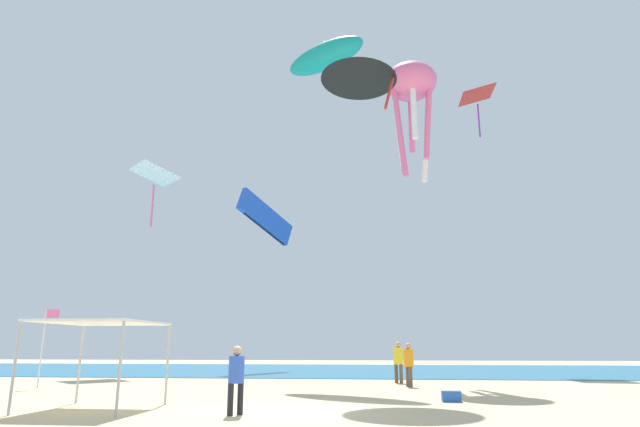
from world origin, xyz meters
TOP-DOWN VIEW (x-y plane):
  - ground at (0.00, 0.00)m, footprint 110.00×110.00m
  - ocean_strip at (0.00, 25.95)m, footprint 110.00×23.24m
  - canopy_tent at (-4.86, -0.13)m, footprint 2.79×3.02m
  - person_near_tent at (3.45, 11.56)m, footprint 0.44×0.44m
  - person_central at (3.81, 9.17)m, footprint 0.42×0.46m
  - person_rightmost at (-0.82, -0.96)m, footprint 0.39×0.39m
  - banner_flag at (-10.97, 6.82)m, footprint 0.61×0.06m
  - cooler_box at (4.77, 3.00)m, footprint 0.57×0.37m
  - kite_diamond_red at (10.89, 26.94)m, footprint 2.65×2.72m
  - kite_delta_black at (2.03, 7.66)m, footprint 4.44×4.47m
  - kite_octopus_pink at (4.73, 13.57)m, footprint 2.92×2.92m
  - kite_inflatable_teal at (-0.30, 15.24)m, footprint 5.62×4.48m
  - kite_parafoil_blue at (-5.88, 24.94)m, footprint 3.36×5.39m
  - kite_diamond_white at (-12.46, 19.29)m, footprint 3.82×3.82m

SIDE VIEW (x-z plane):
  - ground at x=0.00m, z-range -0.10..0.00m
  - ocean_strip at x=0.00m, z-range 0.00..0.03m
  - cooler_box at x=4.77m, z-range 0.00..0.35m
  - person_rightmost at x=-0.82m, z-range 0.14..1.77m
  - person_central at x=3.81m, z-range 0.15..1.92m
  - person_near_tent at x=3.45m, z-range 0.16..2.00m
  - banner_flag at x=-10.97m, z-range 0.35..3.46m
  - canopy_tent at x=-4.86m, z-range 1.02..3.30m
  - kite_parafoil_blue at x=-5.88m, z-range 9.34..12.97m
  - kite_diamond_white at x=-12.46m, z-range 10.90..15.00m
  - kite_delta_black at x=2.03m, z-range 12.12..14.90m
  - kite_octopus_pink at x=4.73m, z-range 12.32..19.07m
  - kite_inflatable_teal at x=-0.30m, z-range 17.93..19.93m
  - kite_diamond_red at x=10.89m, z-range 19.26..23.27m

